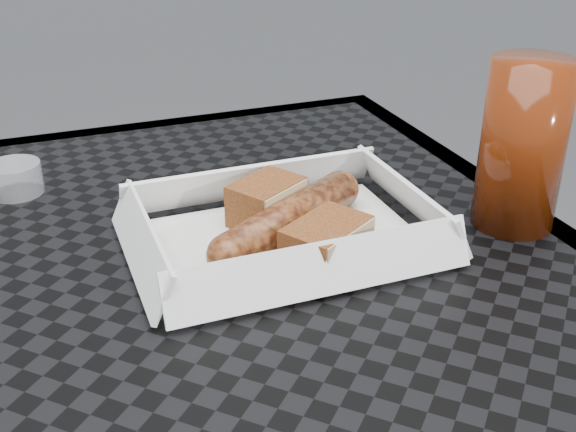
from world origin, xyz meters
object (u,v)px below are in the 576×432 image
at_px(food_tray, 284,241).
at_px(bratwurst, 289,219).
at_px(patio_table, 118,404).
at_px(drink_glass, 523,146).

bearing_deg(food_tray, bratwurst, 1.92).
height_order(patio_table, drink_glass, drink_glass).
height_order(food_tray, bratwurst, bratwurst).
bearing_deg(food_tray, patio_table, -159.22).
relative_size(food_tray, drink_glass, 1.51).
xyz_separation_m(patio_table, drink_glass, (0.35, 0.02, 0.15)).
distance_m(patio_table, food_tray, 0.18).
bearing_deg(patio_table, drink_glass, 3.33).
relative_size(bratwurst, drink_glass, 1.11).
distance_m(patio_table, drink_glass, 0.39).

